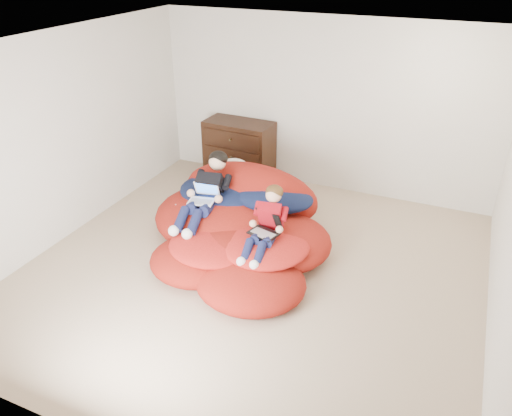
{
  "coord_description": "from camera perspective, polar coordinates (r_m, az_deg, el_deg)",
  "views": [
    {
      "loc": [
        1.94,
        -4.3,
        3.37
      ],
      "look_at": [
        -0.05,
        0.22,
        0.7
      ],
      "focal_mm": 35.0,
      "sensor_mm": 36.0,
      "label": 1
    }
  ],
  "objects": [
    {
      "name": "laptop_white",
      "position": [
        6.09,
        -5.99,
        1.41
      ],
      "size": [
        0.34,
        0.36,
        0.21
      ],
      "color": "silver",
      "rests_on": "older_boy"
    },
    {
      "name": "room_shell",
      "position": [
        5.67,
        -0.4,
        -5.35
      ],
      "size": [
        5.1,
        5.1,
        2.77
      ],
      "color": "tan",
      "rests_on": "ground"
    },
    {
      "name": "laptop_black",
      "position": [
        5.56,
        1.16,
        -2.13
      ],
      "size": [
        0.37,
        0.4,
        0.22
      ],
      "color": "black",
      "rests_on": "younger_boy"
    },
    {
      "name": "younger_boy",
      "position": [
        5.54,
        1.25,
        -1.48
      ],
      "size": [
        0.31,
        0.88,
        0.64
      ],
      "color": "#A70E18",
      "rests_on": "beanbag_pile"
    },
    {
      "name": "dresser",
      "position": [
        7.81,
        -1.94,
        6.56
      ],
      "size": [
        1.06,
        0.61,
        0.93
      ],
      "color": "black",
      "rests_on": "ground"
    },
    {
      "name": "beanbag_pile",
      "position": [
        6.14,
        -1.97,
        -1.98
      ],
      "size": [
        2.38,
        2.39,
        0.9
      ],
      "color": "#A01C12",
      "rests_on": "ground"
    },
    {
      "name": "older_boy",
      "position": [
        6.14,
        -5.59,
        2.21
      ],
      "size": [
        0.38,
        1.16,
        0.7
      ],
      "color": "black",
      "rests_on": "beanbag_pile"
    },
    {
      "name": "cream_pillow",
      "position": [
        6.78,
        -2.37,
        4.44
      ],
      "size": [
        0.47,
        0.3,
        0.3
      ],
      "primitive_type": "ellipsoid",
      "color": "silver",
      "rests_on": "beanbag_pile"
    },
    {
      "name": "power_adapter",
      "position": [
        6.33,
        -8.23,
        0.31
      ],
      "size": [
        0.16,
        0.16,
        0.06
      ],
      "primitive_type": "cube",
      "rotation": [
        0.0,
        0.0,
        -0.03
      ],
      "color": "silver",
      "rests_on": "beanbag_pile"
    }
  ]
}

